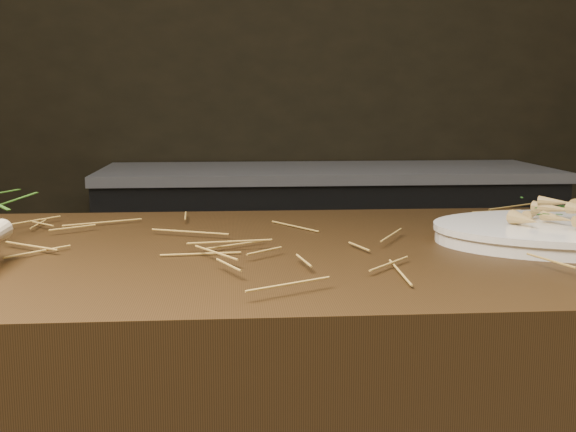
# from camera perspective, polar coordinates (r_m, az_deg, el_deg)

# --- Properties ---
(back_counter) EXTENTS (1.82, 0.62, 0.84)m
(back_counter) POSITION_cam_1_polar(r_m,az_deg,el_deg) (3.03, 2.98, -4.08)
(back_counter) COLOR black
(back_counter) RESTS_ON ground
(straw_bedding) EXTENTS (1.40, 0.60, 0.02)m
(straw_bedding) POSITION_cam_1_polar(r_m,az_deg,el_deg) (1.06, 0.37, -1.94)
(straw_bedding) COLOR olive
(straw_bedding) RESTS_ON main_counter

